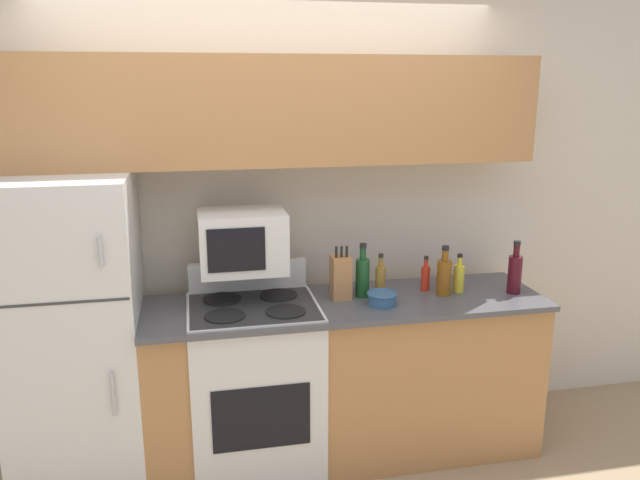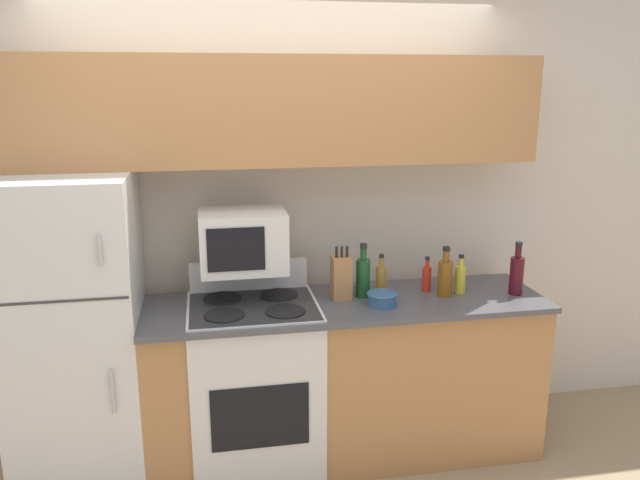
{
  "view_description": "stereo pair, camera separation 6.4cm",
  "coord_description": "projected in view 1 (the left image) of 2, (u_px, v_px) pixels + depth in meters",
  "views": [
    {
      "loc": [
        -0.47,
        -2.8,
        2.08
      ],
      "look_at": [
        0.17,
        0.26,
        1.28
      ],
      "focal_mm": 35.0,
      "sensor_mm": 36.0,
      "label": 1
    },
    {
      "loc": [
        -0.4,
        -2.82,
        2.08
      ],
      "look_at": [
        0.17,
        0.26,
        1.28
      ],
      "focal_mm": 35.0,
      "sensor_mm": 36.0,
      "label": 2
    }
  ],
  "objects": [
    {
      "name": "wall_back",
      "position": [
        275.0,
        223.0,
        3.64
      ],
      "size": [
        8.0,
        0.05,
        2.55
      ],
      "color": "beige",
      "rests_on": "ground_plane"
    },
    {
      "name": "lower_cabinets",
      "position": [
        345.0,
        378.0,
        3.49
      ],
      "size": [
        2.16,
        0.62,
        0.93
      ],
      "color": "#B27A47",
      "rests_on": "ground_plane"
    },
    {
      "name": "refrigerator",
      "position": [
        76.0,
        335.0,
        3.18
      ],
      "size": [
        0.65,
        0.72,
        1.64
      ],
      "color": "silver",
      "rests_on": "ground_plane"
    },
    {
      "name": "upper_cabinets",
      "position": [
        277.0,
        111.0,
        3.29
      ],
      "size": [
        2.81,
        0.35,
        0.57
      ],
      "color": "#B27A47",
      "rests_on": "refrigerator"
    },
    {
      "name": "stove",
      "position": [
        255.0,
        384.0,
        3.38
      ],
      "size": [
        0.68,
        0.6,
        1.1
      ],
      "color": "silver",
      "rests_on": "ground_plane"
    },
    {
      "name": "microwave",
      "position": [
        242.0,
        241.0,
        3.28
      ],
      "size": [
        0.45,
        0.35,
        0.32
      ],
      "color": "silver",
      "rests_on": "stove"
    },
    {
      "name": "knife_block",
      "position": [
        341.0,
        277.0,
        3.37
      ],
      "size": [
        0.1,
        0.11,
        0.3
      ],
      "color": "#B27A47",
      "rests_on": "lower_cabinets"
    },
    {
      "name": "bowl",
      "position": [
        382.0,
        298.0,
        3.29
      ],
      "size": [
        0.16,
        0.16,
        0.07
      ],
      "color": "#335B84",
      "rests_on": "lower_cabinets"
    },
    {
      "name": "bottle_vinegar",
      "position": [
        380.0,
        279.0,
        3.42
      ],
      "size": [
        0.06,
        0.06,
        0.24
      ],
      "color": "olive",
      "rests_on": "lower_cabinets"
    },
    {
      "name": "bottle_wine_red",
      "position": [
        515.0,
        273.0,
        3.46
      ],
      "size": [
        0.08,
        0.08,
        0.3
      ],
      "color": "#470F19",
      "rests_on": "lower_cabinets"
    },
    {
      "name": "bottle_hot_sauce",
      "position": [
        425.0,
        277.0,
        3.51
      ],
      "size": [
        0.05,
        0.05,
        0.2
      ],
      "color": "red",
      "rests_on": "lower_cabinets"
    },
    {
      "name": "bottle_cooking_spray",
      "position": [
        459.0,
        277.0,
        3.48
      ],
      "size": [
        0.06,
        0.06,
        0.22
      ],
      "color": "gold",
      "rests_on": "lower_cabinets"
    },
    {
      "name": "bottle_whiskey",
      "position": [
        444.0,
        276.0,
        3.43
      ],
      "size": [
        0.08,
        0.08,
        0.28
      ],
      "color": "brown",
      "rests_on": "lower_cabinets"
    },
    {
      "name": "bottle_wine_green",
      "position": [
        363.0,
        276.0,
        3.4
      ],
      "size": [
        0.08,
        0.08,
        0.3
      ],
      "color": "#194C23",
      "rests_on": "lower_cabinets"
    }
  ]
}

